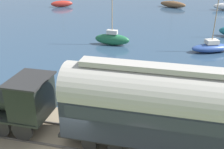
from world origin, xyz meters
name	(u,v)px	position (x,y,z in m)	size (l,w,h in m)	color
harbor_water	(152,8)	(44.18, 0.00, 0.00)	(80.00, 80.00, 0.01)	#2D4760
rail_embankment	(75,141)	(1.19, 0.00, 0.23)	(5.37, 56.00, 0.57)	#84755B
steam_locomotive	(13,100)	(1.19, 3.38, 2.37)	(2.44, 5.38, 3.52)	black
passenger_coach	(170,108)	(1.19, -4.81, 3.04)	(2.39, 10.53, 4.52)	black
sailboat_blue	(211,47)	(18.90, -8.69, 0.54)	(3.08, 4.58, 5.79)	#335199
sailboat_green	(112,39)	(18.85, 2.15, 0.74)	(1.08, 4.08, 7.39)	#236B42
sailboat_red	(62,4)	(40.75, 17.86, 0.67)	(3.04, 4.34, 6.37)	#B72D23
sailboat_brown	(173,4)	(45.31, -4.01, 0.66)	(3.49, 5.54, 7.14)	brown
rowboat_mid_harbor	(98,66)	(11.83, 1.81, 0.16)	(2.07, 2.91, 0.31)	#B7B2A3
rowboat_off_pier	(163,66)	(13.35, -3.98, 0.17)	(2.09, 2.48, 0.32)	beige
rowboat_far_out	(26,85)	(6.79, 6.22, 0.19)	(2.30, 2.56, 0.37)	beige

